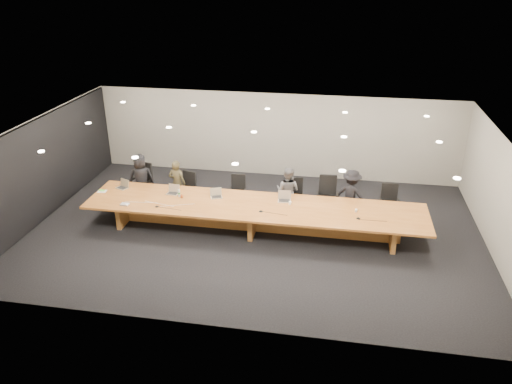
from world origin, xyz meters
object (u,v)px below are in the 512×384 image
mic_right (358,218)px  chair_mid_left (237,192)px  av_box (125,204)px  paper_cup_near (290,203)px  chair_far_right (390,203)px  person_d (351,195)px  laptop_b (172,190)px  conference_table (254,213)px  chair_right (327,196)px  chair_mid_right (294,196)px  chair_far_left (141,182)px  laptop_c (216,193)px  mic_center (261,211)px  paper_cup_far (356,211)px  laptop_a (121,184)px  water_bottle (179,193)px  laptop_d (284,197)px  chair_left (186,189)px  person_c (288,191)px  person_a (141,179)px  amber_mug (182,196)px  mic_left (157,206)px  person_b (177,183)px

mic_right → chair_mid_left: bearing=155.2°
chair_mid_left → av_box: size_ratio=4.55×
chair_mid_left → paper_cup_near: bearing=-29.3°
chair_far_right → person_d: (-1.07, -0.01, 0.18)m
laptop_b → paper_cup_near: (3.28, -0.10, -0.08)m
conference_table → chair_right: bearing=33.3°
chair_mid_right → paper_cup_near: (-0.02, -0.99, 0.26)m
chair_far_left → laptop_c: (2.58, -0.99, 0.29)m
mic_center → chair_right: bearing=43.6°
chair_mid_left → paper_cup_far: chair_mid_left is taller
chair_mid_left → person_d: bearing=1.8°
paper_cup_near → laptop_c: bearing=177.6°
laptop_b → mic_right: laptop_b is taller
chair_right → av_box: 5.55m
paper_cup_near → chair_mid_right: bearing=88.6°
laptop_a → water_bottle: (1.78, -0.25, -0.03)m
laptop_c → paper_cup_near: 2.03m
laptop_c → laptop_d: size_ratio=0.90×
chair_far_right → person_d: 1.09m
mic_right → chair_left: bearing=163.3°
chair_left → mic_center: bearing=-14.3°
water_bottle → paper_cup_near: 3.04m
paper_cup_far → person_c: bearing=150.2°
chair_mid_right → laptop_c: bearing=-159.5°
person_a → chair_far_left: bearing=-76.8°
chair_far_right → mic_center: (-3.36, -1.53, 0.22)m
laptop_b → mic_right: 5.09m
chair_far_left → person_d: 6.21m
amber_mug → paper_cup_far: 4.68m
laptop_d → av_box: (-4.13, -0.95, -0.12)m
conference_table → paper_cup_near: size_ratio=103.48×
chair_mid_right → chair_right: bearing=-1.5°
chair_right → person_a: 5.50m
chair_far_right → mic_right: chair_far_right is taller
person_a → person_d: 6.14m
chair_far_right → water_bottle: size_ratio=5.36×
conference_table → person_a: (-3.62, 1.18, 0.23)m
laptop_d → paper_cup_near: bearing=-50.9°
laptop_c → laptop_d: 1.86m
paper_cup_far → av_box: (-6.03, -0.64, -0.02)m
person_c → av_box: person_c is taller
water_bottle → mic_left: water_bottle is taller
chair_mid_right → mic_center: chair_mid_right is taller
mic_center → person_b: bearing=151.9°
chair_left → laptop_d: size_ratio=3.00×
laptop_a → person_c: bearing=33.3°
laptop_a → mic_right: laptop_a is taller
amber_mug → mic_center: (2.26, -0.45, -0.03)m
chair_far_left → person_d: bearing=15.6°
av_box → mic_right: 6.08m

